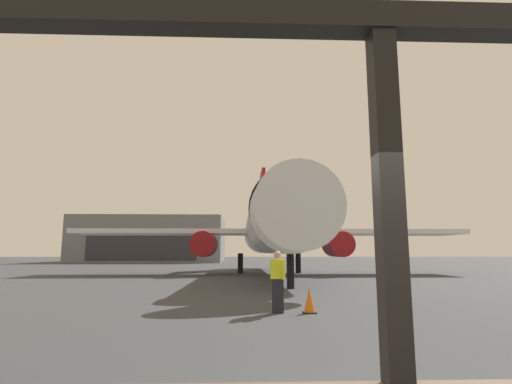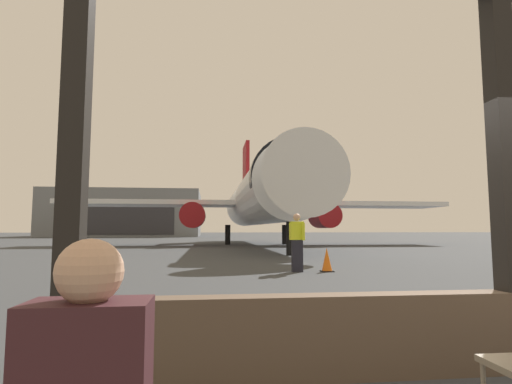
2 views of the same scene
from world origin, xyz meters
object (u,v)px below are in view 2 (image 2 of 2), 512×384
object	(u,v)px
ground_crew_worker	(297,241)
airplane	(261,199)
traffic_cone	(327,260)
distant_hangar	(128,214)

from	to	relation	value
ground_crew_worker	airplane	bearing A→B (deg)	85.97
traffic_cone	distant_hangar	distance (m)	64.68
airplane	distant_hangar	size ratio (longest dim) A/B	1.21
ground_crew_worker	distant_hangar	bearing A→B (deg)	105.46
ground_crew_worker	distant_hangar	distance (m)	64.36
ground_crew_worker	traffic_cone	bearing A→B (deg)	-3.04
airplane	ground_crew_worker	world-z (taller)	airplane
airplane	ground_crew_worker	xyz separation A→B (m)	(-1.30, -18.49, -2.69)
traffic_cone	distant_hangar	bearing A→B (deg)	106.22
traffic_cone	distant_hangar	size ratio (longest dim) A/B	0.03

